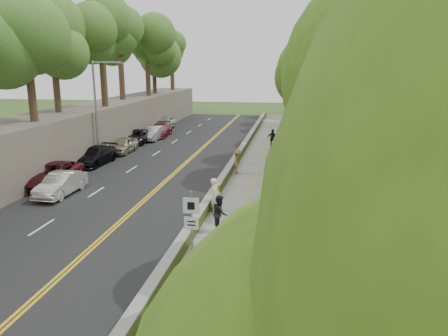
{
  "coord_description": "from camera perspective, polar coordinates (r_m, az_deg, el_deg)",
  "views": [
    {
      "loc": [
        4.81,
        -18.27,
        7.86
      ],
      "look_at": [
        0.5,
        8.0,
        1.4
      ],
      "focal_mm": 35.0,
      "sensor_mm": 36.0,
      "label": 1
    }
  ],
  "objects": [
    {
      "name": "trees_embankment",
      "position": [
        37.82,
        -19.68,
        16.89
      ],
      "size": [
        6.4,
        66.0,
        13.0
      ],
      "primitive_type": null,
      "color": "#4B792B",
      "rests_on": "rock_embankment"
    },
    {
      "name": "car_4",
      "position": [
        39.63,
        -13.03,
        2.93
      ],
      "size": [
        1.64,
        4.06,
        1.38
      ],
      "primitive_type": "imported",
      "rotation": [
        0.0,
        0.0,
        -0.0
      ],
      "color": "tan",
      "rests_on": "road"
    },
    {
      "name": "rock_embankment",
      "position": [
        38.42,
        -19.33,
        4.1
      ],
      "size": [
        5.0,
        66.0,
        4.0
      ],
      "primitive_type": "cube",
      "color": "#595147",
      "rests_on": "ground"
    },
    {
      "name": "trees_fenceside",
      "position": [
        33.35,
        13.37,
        11.81
      ],
      "size": [
        7.0,
        66.0,
        14.0
      ],
      "primitive_type": null,
      "color": "#54821F",
      "rests_on": "ground"
    },
    {
      "name": "streetlight",
      "position": [
        35.84,
        -16.11,
        7.96
      ],
      "size": [
        2.52,
        0.22,
        8.0
      ],
      "color": "gray",
      "rests_on": "ground"
    },
    {
      "name": "sidewalk",
      "position": [
        34.25,
        5.29,
        0.36
      ],
      "size": [
        4.2,
        66.0,
        0.05
      ],
      "primitive_type": "cube",
      "color": "gray",
      "rests_on": "ground"
    },
    {
      "name": "concrete_block",
      "position": [
        17.95,
        6.98,
        -10.85
      ],
      "size": [
        1.35,
        1.11,
        0.8
      ],
      "primitive_type": "cube",
      "rotation": [
        0.0,
        0.0,
        0.19
      ],
      "color": "slate",
      "rests_on": "sidewalk"
    },
    {
      "name": "car_7",
      "position": [
        47.87,
        -8.36,
        4.94
      ],
      "size": [
        2.29,
        4.93,
        1.39
      ],
      "primitive_type": "imported",
      "rotation": [
        0.0,
        0.0,
        0.07
      ],
      "color": "maroon",
      "rests_on": "road"
    },
    {
      "name": "ground",
      "position": [
        20.46,
        -5.08,
        -9.01
      ],
      "size": [
        140.0,
        140.0,
        0.0
      ],
      "primitive_type": "plane",
      "color": "#33511E",
      "rests_on": "ground"
    },
    {
      "name": "person_far",
      "position": [
        40.9,
        6.38,
        3.83
      ],
      "size": [
        1.1,
        0.58,
        1.79
      ],
      "primitive_type": "imported",
      "rotation": [
        0.0,
        0.0,
        3.01
      ],
      "color": "black",
      "rests_on": "sidewalk"
    },
    {
      "name": "car_1",
      "position": [
        28.06,
        -20.55,
        -1.98
      ],
      "size": [
        1.52,
        4.18,
        1.37
      ],
      "primitive_type": "imported",
      "rotation": [
        0.0,
        0.0,
        -0.02
      ],
      "color": "silver",
      "rests_on": "road"
    },
    {
      "name": "car_8",
      "position": [
        52.78,
        -7.79,
        5.88
      ],
      "size": [
        2.05,
        4.76,
        1.6
      ],
      "primitive_type": "imported",
      "rotation": [
        0.0,
        0.0,
        0.03
      ],
      "color": "silver",
      "rests_on": "road"
    },
    {
      "name": "painter_0",
      "position": [
        23.49,
        -1.07,
        -3.83
      ],
      "size": [
        0.55,
        0.79,
        1.52
      ],
      "primitive_type": "imported",
      "rotation": [
        0.0,
        0.0,
        1.47
      ],
      "color": "yellow",
      "rests_on": "sidewalk"
    },
    {
      "name": "painter_1",
      "position": [
        23.13,
        -1.22,
        -3.62
      ],
      "size": [
        0.5,
        0.72,
        1.89
      ],
      "primitive_type": "imported",
      "rotation": [
        0.0,
        0.0,
        1.65
      ],
      "color": "white",
      "rests_on": "sidewalk"
    },
    {
      "name": "car_3",
      "position": [
        35.63,
        -16.53,
        1.54
      ],
      "size": [
        2.23,
        4.92,
        1.4
      ],
      "primitive_type": "imported",
      "rotation": [
        0.0,
        0.0,
        -0.06
      ],
      "color": "black",
      "rests_on": "road"
    },
    {
      "name": "road",
      "position": [
        35.67,
        -7.55,
        0.83
      ],
      "size": [
        11.2,
        66.0,
        0.04
      ],
      "primitive_type": "cube",
      "color": "black",
      "rests_on": "ground"
    },
    {
      "name": "car_6",
      "position": [
        44.18,
        -11.26,
        4.06
      ],
      "size": [
        2.23,
        4.78,
        1.32
      ],
      "primitive_type": "imported",
      "rotation": [
        0.0,
        0.0,
        -0.01
      ],
      "color": "black",
      "rests_on": "road"
    },
    {
      "name": "construction_barrel",
      "position": [
        41.95,
        7.85,
        3.4
      ],
      "size": [
        0.53,
        0.53,
        0.88
      ],
      "primitive_type": "cylinder",
      "color": "orange",
      "rests_on": "sidewalk"
    },
    {
      "name": "jersey_barrier",
      "position": [
        34.42,
        1.48,
        0.95
      ],
      "size": [
        0.42,
        66.0,
        0.6
      ],
      "primitive_type": "cube",
      "color": "#9BCB1B",
      "rests_on": "ground"
    },
    {
      "name": "signpost",
      "position": [
        16.78,
        -4.27,
        -6.98
      ],
      "size": [
        0.62,
        0.09,
        3.1
      ],
      "color": "gray",
      "rests_on": "sidewalk"
    },
    {
      "name": "painter_3",
      "position": [
        31.28,
        1.78,
        0.83
      ],
      "size": [
        0.72,
        1.17,
        1.75
      ],
      "primitive_type": "imported",
      "rotation": [
        0.0,
        0.0,
        1.63
      ],
      "color": "brown",
      "rests_on": "sidewalk"
    },
    {
      "name": "chainlink_fence",
      "position": [
        33.97,
        8.86,
        1.83
      ],
      "size": [
        0.04,
        66.0,
        2.0
      ],
      "primitive_type": "cube",
      "color": "slate",
      "rests_on": "ground"
    },
    {
      "name": "car_2",
      "position": [
        30.46,
        -21.39,
        -0.78
      ],
      "size": [
        2.84,
        5.42,
        1.46
      ],
      "primitive_type": "imported",
      "rotation": [
        0.0,
        0.0,
        0.08
      ],
      "color": "maroon",
      "rests_on": "road"
    },
    {
      "name": "painter_2",
      "position": [
        20.75,
        -0.54,
        -5.9
      ],
      "size": [
        0.83,
        0.97,
        1.74
      ],
      "primitive_type": "imported",
      "rotation": [
        0.0,
        0.0,
        1.8
      ],
      "color": "black",
      "rests_on": "sidewalk"
    },
    {
      "name": "car_5",
      "position": [
        45.8,
        -9.16,
        4.53
      ],
      "size": [
        1.75,
        4.35,
        1.4
      ],
      "primitive_type": "imported",
      "rotation": [
        0.0,
        0.0,
        -0.06
      ],
      "color": "#ABAFB3",
      "rests_on": "road"
    }
  ]
}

